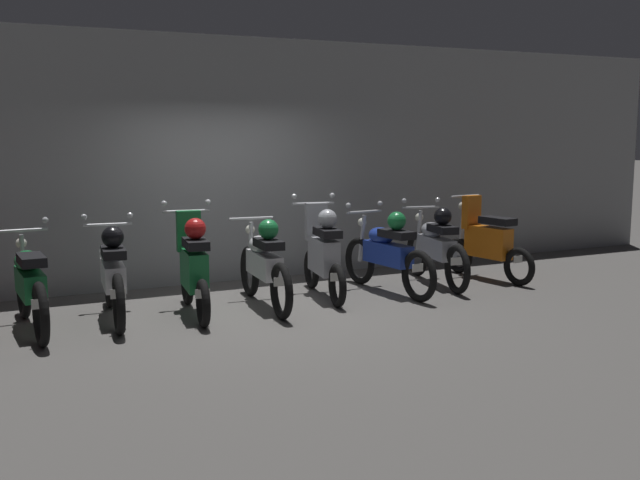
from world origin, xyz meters
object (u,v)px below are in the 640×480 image
at_px(motorbike_slot_2, 113,273).
at_px(motorbike_slot_5, 323,253).
at_px(motorbike_slot_8, 486,242).
at_px(motorbike_slot_1, 30,285).
at_px(motorbike_slot_3, 194,266).
at_px(motorbike_slot_6, 387,253).
at_px(motorbike_slot_7, 436,246).
at_px(motorbike_slot_4, 264,264).

xyz_separation_m(motorbike_slot_2, motorbike_slot_5, (2.63, 0.03, 0.04)).
bearing_deg(motorbike_slot_8, motorbike_slot_1, -178.38).
bearing_deg(motorbike_slot_2, motorbike_slot_3, -11.07).
relative_size(motorbike_slot_6, motorbike_slot_8, 1.16).
height_order(motorbike_slot_5, motorbike_slot_8, motorbike_slot_5).
bearing_deg(motorbike_slot_7, motorbike_slot_3, -176.17).
xyz_separation_m(motorbike_slot_6, motorbike_slot_8, (1.75, 0.18, -0.00)).
bearing_deg(motorbike_slot_7, motorbike_slot_5, -178.77).
bearing_deg(motorbike_slot_2, motorbike_slot_5, 0.55).
height_order(motorbike_slot_6, motorbike_slot_7, same).
xyz_separation_m(motorbike_slot_3, motorbike_slot_8, (4.37, 0.24, -0.04)).
xyz_separation_m(motorbike_slot_2, motorbike_slot_7, (4.38, 0.06, 0.00)).
bearing_deg(motorbike_slot_2, motorbike_slot_4, -5.02).
distance_m(motorbike_slot_4, motorbike_slot_6, 1.75).
bearing_deg(motorbike_slot_2, motorbike_slot_7, 0.82).
distance_m(motorbike_slot_6, motorbike_slot_8, 1.76).
bearing_deg(motorbike_slot_6, motorbike_slot_7, 10.69).
bearing_deg(motorbike_slot_4, motorbike_slot_1, 178.85).
xyz_separation_m(motorbike_slot_7, motorbike_slot_8, (0.87, 0.01, -0.00)).
bearing_deg(motorbike_slot_6, motorbike_slot_2, 178.32).
relative_size(motorbike_slot_3, motorbike_slot_6, 0.86).
distance_m(motorbike_slot_2, motorbike_slot_4, 1.76).
bearing_deg(motorbike_slot_5, motorbike_slot_2, -179.45).
xyz_separation_m(motorbike_slot_1, motorbike_slot_2, (0.88, 0.10, 0.04)).
xyz_separation_m(motorbike_slot_3, motorbike_slot_7, (3.50, 0.23, -0.04)).
height_order(motorbike_slot_4, motorbike_slot_5, motorbike_slot_5).
bearing_deg(motorbike_slot_1, motorbike_slot_2, 6.55).
bearing_deg(motorbike_slot_2, motorbike_slot_1, -173.45).
xyz_separation_m(motorbike_slot_5, motorbike_slot_7, (1.75, 0.04, -0.04)).
distance_m(motorbike_slot_1, motorbike_slot_7, 5.26).
relative_size(motorbike_slot_3, motorbike_slot_4, 0.86).
distance_m(motorbike_slot_4, motorbike_slot_8, 3.51).
bearing_deg(motorbike_slot_6, motorbike_slot_1, 179.97).
bearing_deg(motorbike_slot_8, motorbike_slot_3, -176.80).
relative_size(motorbike_slot_1, motorbike_slot_6, 1.00).
distance_m(motorbike_slot_1, motorbike_slot_8, 6.13).
bearing_deg(motorbike_slot_5, motorbike_slot_6, -8.38).
bearing_deg(motorbike_slot_1, motorbike_slot_4, -1.15).
bearing_deg(motorbike_slot_3, motorbike_slot_6, 1.50).
height_order(motorbike_slot_1, motorbike_slot_2, same).
distance_m(motorbike_slot_3, motorbike_slot_8, 4.38).
height_order(motorbike_slot_2, motorbike_slot_4, motorbike_slot_2).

